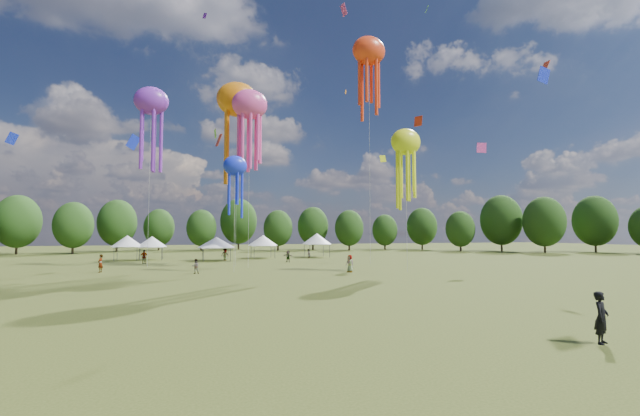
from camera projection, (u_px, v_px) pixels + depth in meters
name	position (u px, v px, depth m)	size (l,w,h in m)	color
ground	(424.00, 346.00, 15.74)	(300.00, 300.00, 0.00)	#384416
observer_main	(601.00, 318.00, 16.08)	(0.71, 0.47, 1.96)	black
spectator_near	(196.00, 266.00, 44.01)	(0.75, 0.58, 1.54)	gray
spectators_far	(241.00, 257.00, 60.18)	(29.50, 28.08, 1.93)	gray
festival_tents	(226.00, 241.00, 69.73)	(35.94, 10.08, 4.21)	#47474C
show_kites	(271.00, 111.00, 54.91)	(33.27, 18.60, 32.05)	#ED469D
small_kites	(257.00, 48.00, 57.23)	(71.93, 50.37, 43.55)	#ED469D
treeline	(213.00, 220.00, 74.44)	(201.57, 95.24, 13.43)	#38281C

